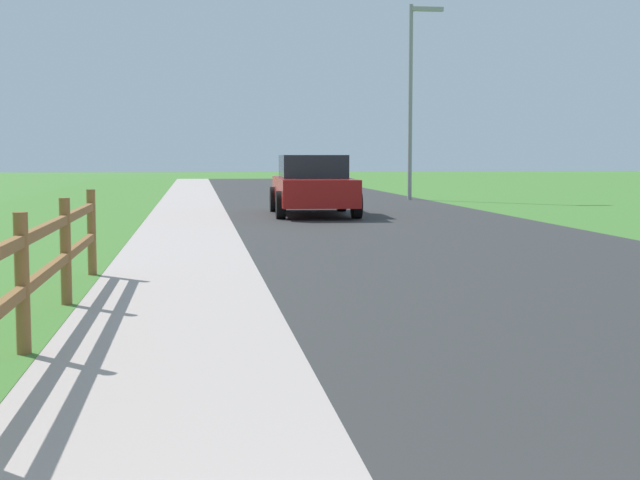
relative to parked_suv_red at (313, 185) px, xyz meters
name	(u,v)px	position (x,y,z in m)	size (l,w,h in m)	color
ground_plane	(225,210)	(-2.15, 2.27, -0.76)	(120.00, 120.00, 0.00)	#447A30
road_asphalt	(339,205)	(1.35, 4.27, -0.75)	(7.00, 66.00, 0.01)	#303030
curb_concrete	(121,207)	(-5.15, 4.27, -0.75)	(6.00, 66.00, 0.01)	#B3A29B
grass_verge	(68,207)	(-6.65, 4.27, -0.75)	(5.00, 66.00, 0.00)	#447A30
parked_suv_red	(313,185)	(0.00, 0.00, 0.00)	(2.15, 4.76, 1.52)	maroon
street_lamp	(414,85)	(4.41, 7.65, 3.14)	(1.17, 0.20, 6.58)	gray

